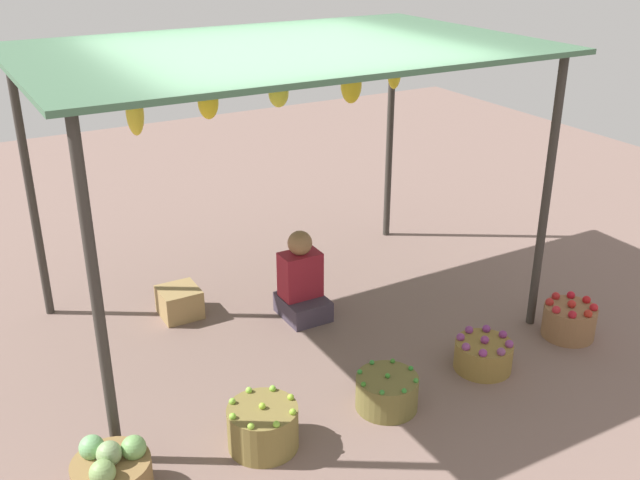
# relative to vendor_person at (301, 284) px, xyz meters

# --- Properties ---
(ground_plane) EXTENTS (14.00, 14.00, 0.00)m
(ground_plane) POSITION_rel_vendor_person_xyz_m (-0.13, 0.02, -0.30)
(ground_plane) COLOR #7B6159
(market_stall_structure) EXTENTS (3.84, 2.49, 2.30)m
(market_stall_structure) POSITION_rel_vendor_person_xyz_m (-0.13, 0.02, 1.85)
(market_stall_structure) COLOR #38332D
(market_stall_structure) RESTS_ON ground
(vendor_person) EXTENTS (0.36, 0.44, 0.78)m
(vendor_person) POSITION_rel_vendor_person_xyz_m (0.00, 0.00, 0.00)
(vendor_person) COLOR #3E3442
(vendor_person) RESTS_ON ground
(basket_cabbages) EXTENTS (0.47, 0.47, 0.39)m
(basket_cabbages) POSITION_rel_vendor_person_xyz_m (-2.01, -1.39, -0.14)
(basket_cabbages) COLOR olive
(basket_cabbages) RESTS_ON ground
(basket_limes) EXTENTS (0.46, 0.46, 0.33)m
(basket_limes) POSITION_rel_vendor_person_xyz_m (-1.04, -1.41, -0.15)
(basket_limes) COLOR olive
(basket_limes) RESTS_ON ground
(basket_green_chilies) EXTENTS (0.44, 0.44, 0.28)m
(basket_green_chilies) POSITION_rel_vendor_person_xyz_m (-0.10, -1.46, -0.17)
(basket_green_chilies) COLOR brown
(basket_green_chilies) RESTS_ON ground
(basket_purple_onions) EXTENTS (0.44, 0.44, 0.28)m
(basket_purple_onions) POSITION_rel_vendor_person_xyz_m (0.82, -1.41, -0.18)
(basket_purple_onions) COLOR olive
(basket_purple_onions) RESTS_ON ground
(basket_red_apples) EXTENTS (0.42, 0.42, 0.33)m
(basket_red_apples) POSITION_rel_vendor_person_xyz_m (1.75, -1.39, -0.16)
(basket_red_apples) COLOR #8A603E
(basket_red_apples) RESTS_ON ground
(wooden_crate_near_vendor) EXTENTS (0.33, 0.34, 0.25)m
(wooden_crate_near_vendor) POSITION_rel_vendor_person_xyz_m (-0.92, 0.51, -0.17)
(wooden_crate_near_vendor) COLOR #9B7C4B
(wooden_crate_near_vendor) RESTS_ON ground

